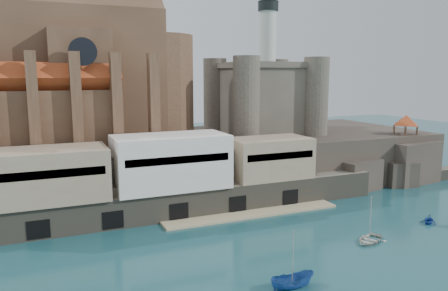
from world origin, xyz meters
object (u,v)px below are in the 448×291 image
castle_keep (263,94)px  pavilion (406,121)px  church (65,76)px  boat_2 (292,288)px

castle_keep → pavilion: (25.92, -15.08, -5.59)m
castle_keep → church: bearing=178.9°
castle_keep → boat_2: 54.53m
pavilion → church: bearing=166.5°
pavilion → boat_2: bearing=-146.2°
church → castle_keep: size_ratio=1.60×
castle_keep → pavilion: bearing=-30.2°
church → pavilion: bearing=-13.5°
church → pavilion: (66.13, -15.85, -9.40)m
castle_keep → boat_2: bearing=-114.6°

